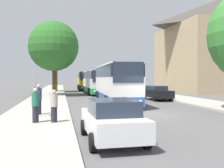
{
  "coord_description": "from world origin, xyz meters",
  "views": [
    {
      "loc": [
        -5.57,
        -16.01,
        2.37
      ],
      "look_at": [
        0.18,
        13.21,
        1.59
      ],
      "focal_mm": 42.0,
      "sensor_mm": 36.0,
      "label": 1
    }
  ],
  "objects_px": {
    "bus_front": "(115,83)",
    "tree_left_far": "(56,53)",
    "tree_left_near": "(54,46)",
    "parked_car_right_near": "(157,93)",
    "pedestrian_waiting_far": "(39,99)",
    "pedestrian_walking_back": "(35,105)",
    "bus_stop_sign": "(35,91)",
    "pedestrian_waiting_near": "(54,106)",
    "parked_car_left_curb": "(112,120)",
    "bus_middle": "(95,82)",
    "bus_rear": "(86,80)"
  },
  "relations": [
    {
      "from": "bus_front",
      "to": "pedestrian_waiting_near",
      "type": "distance_m",
      "value": 10.74
    },
    {
      "from": "bus_front",
      "to": "bus_rear",
      "type": "xyz_separation_m",
      "value": [
        -0.17,
        26.28,
        -0.06
      ]
    },
    {
      "from": "pedestrian_waiting_near",
      "to": "tree_left_near",
      "type": "height_order",
      "value": "tree_left_near"
    },
    {
      "from": "bus_front",
      "to": "tree_left_far",
      "type": "bearing_deg",
      "value": 107.63
    },
    {
      "from": "bus_rear",
      "to": "pedestrian_waiting_near",
      "type": "bearing_deg",
      "value": -95.59
    },
    {
      "from": "bus_rear",
      "to": "pedestrian_walking_back",
      "type": "distance_m",
      "value": 36.1
    },
    {
      "from": "bus_rear",
      "to": "tree_left_far",
      "type": "height_order",
      "value": "tree_left_far"
    },
    {
      "from": "parked_car_left_curb",
      "to": "parked_car_right_near",
      "type": "xyz_separation_m",
      "value": [
        7.87,
        16.07,
        -0.02
      ]
    },
    {
      "from": "tree_left_near",
      "to": "bus_front",
      "type": "bearing_deg",
      "value": -63.16
    },
    {
      "from": "pedestrian_waiting_far",
      "to": "tree_left_far",
      "type": "distance_m",
      "value": 26.17
    },
    {
      "from": "parked_car_left_curb",
      "to": "bus_stop_sign",
      "type": "relative_size",
      "value": 1.76
    },
    {
      "from": "pedestrian_waiting_near",
      "to": "parked_car_right_near",
      "type": "bearing_deg",
      "value": -143.78
    },
    {
      "from": "bus_rear",
      "to": "pedestrian_waiting_far",
      "type": "relative_size",
      "value": 5.92
    },
    {
      "from": "pedestrian_waiting_far",
      "to": "bus_front",
      "type": "bearing_deg",
      "value": -32.33
    },
    {
      "from": "bus_middle",
      "to": "tree_left_near",
      "type": "relative_size",
      "value": 1.15
    },
    {
      "from": "bus_rear",
      "to": "parked_car_right_near",
      "type": "height_order",
      "value": "bus_rear"
    },
    {
      "from": "pedestrian_waiting_near",
      "to": "tree_left_far",
      "type": "relative_size",
      "value": 0.19
    },
    {
      "from": "bus_rear",
      "to": "pedestrian_waiting_near",
      "type": "relative_size",
      "value": 6.6
    },
    {
      "from": "pedestrian_waiting_far",
      "to": "pedestrian_walking_back",
      "type": "xyz_separation_m",
      "value": [
        0.07,
        -2.87,
        -0.06
      ]
    },
    {
      "from": "bus_front",
      "to": "tree_left_far",
      "type": "relative_size",
      "value": 1.23
    },
    {
      "from": "pedestrian_waiting_far",
      "to": "pedestrian_walking_back",
      "type": "bearing_deg",
      "value": -167.88
    },
    {
      "from": "bus_stop_sign",
      "to": "tree_left_near",
      "type": "xyz_separation_m",
      "value": [
        0.59,
        18.54,
        4.63
      ]
    },
    {
      "from": "bus_rear",
      "to": "bus_stop_sign",
      "type": "distance_m",
      "value": 34.31
    },
    {
      "from": "tree_left_near",
      "to": "tree_left_far",
      "type": "relative_size",
      "value": 1.08
    },
    {
      "from": "bus_middle",
      "to": "bus_stop_sign",
      "type": "relative_size",
      "value": 4.48
    },
    {
      "from": "parked_car_right_near",
      "to": "tree_left_near",
      "type": "distance_m",
      "value": 14.4
    },
    {
      "from": "parked_car_right_near",
      "to": "pedestrian_waiting_near",
      "type": "xyz_separation_m",
      "value": [
        -10.05,
        -12.33,
        0.17
      ]
    },
    {
      "from": "parked_car_left_curb",
      "to": "parked_car_right_near",
      "type": "height_order",
      "value": "parked_car_left_curb"
    },
    {
      "from": "pedestrian_walking_back",
      "to": "tree_left_far",
      "type": "bearing_deg",
      "value": -148.22
    },
    {
      "from": "bus_front",
      "to": "bus_middle",
      "type": "xyz_separation_m",
      "value": [
        0.06,
        13.89,
        -0.1
      ]
    },
    {
      "from": "bus_stop_sign",
      "to": "tree_left_far",
      "type": "bearing_deg",
      "value": 88.42
    },
    {
      "from": "pedestrian_waiting_near",
      "to": "pedestrian_waiting_far",
      "type": "xyz_separation_m",
      "value": [
        -0.97,
        2.95,
        0.1
      ]
    },
    {
      "from": "parked_car_left_curb",
      "to": "pedestrian_waiting_near",
      "type": "height_order",
      "value": "pedestrian_waiting_near"
    },
    {
      "from": "parked_car_left_curb",
      "to": "bus_stop_sign",
      "type": "height_order",
      "value": "bus_stop_sign"
    },
    {
      "from": "parked_car_right_near",
      "to": "bus_stop_sign",
      "type": "height_order",
      "value": "bus_stop_sign"
    },
    {
      "from": "pedestrian_walking_back",
      "to": "pedestrian_waiting_far",
      "type": "bearing_deg",
      "value": -145.67
    },
    {
      "from": "bus_middle",
      "to": "bus_stop_sign",
      "type": "bearing_deg",
      "value": -107.0
    },
    {
      "from": "pedestrian_waiting_far",
      "to": "pedestrian_walking_back",
      "type": "height_order",
      "value": "pedestrian_waiting_far"
    },
    {
      "from": "parked_car_right_near",
      "to": "pedestrian_waiting_far",
      "type": "relative_size",
      "value": 2.54
    },
    {
      "from": "bus_rear",
      "to": "pedestrian_waiting_near",
      "type": "height_order",
      "value": "bus_rear"
    },
    {
      "from": "parked_car_right_near",
      "to": "pedestrian_walking_back",
      "type": "xyz_separation_m",
      "value": [
        -10.94,
        -12.25,
        0.21
      ]
    },
    {
      "from": "bus_middle",
      "to": "tree_left_near",
      "type": "height_order",
      "value": "tree_left_near"
    },
    {
      "from": "bus_middle",
      "to": "tree_left_far",
      "type": "bearing_deg",
      "value": 135.26
    },
    {
      "from": "bus_middle",
      "to": "pedestrian_waiting_far",
      "type": "bearing_deg",
      "value": -107.41
    },
    {
      "from": "parked_car_left_curb",
      "to": "pedestrian_walking_back",
      "type": "relative_size",
      "value": 2.46
    },
    {
      "from": "bus_middle",
      "to": "tree_left_far",
      "type": "height_order",
      "value": "tree_left_far"
    },
    {
      "from": "bus_front",
      "to": "tree_left_far",
      "type": "height_order",
      "value": "tree_left_far"
    },
    {
      "from": "parked_car_right_near",
      "to": "bus_stop_sign",
      "type": "relative_size",
      "value": 1.92
    },
    {
      "from": "bus_stop_sign",
      "to": "pedestrian_waiting_near",
      "type": "relative_size",
      "value": 1.47
    },
    {
      "from": "tree_left_near",
      "to": "bus_middle",
      "type": "bearing_deg",
      "value": 26.85
    }
  ]
}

